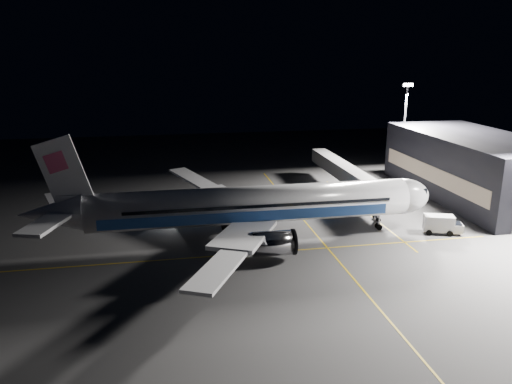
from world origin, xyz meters
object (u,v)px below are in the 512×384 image
at_px(safety_cone_b, 216,217).
at_px(safety_cone_c, 272,219).
at_px(floodlight_mast_north, 405,121).
at_px(baggage_tug, 172,214).
at_px(service_truck, 442,224).
at_px(safety_cone_a, 211,221).
at_px(jet_bridge, 348,174).
at_px(airliner, 245,206).

bearing_deg(safety_cone_b, safety_cone_c, -17.92).
height_order(floodlight_mast_north, baggage_tug, floodlight_mast_north).
distance_m(service_truck, safety_cone_a, 36.79).
relative_size(jet_bridge, safety_cone_b, 51.35).
xyz_separation_m(airliner, safety_cone_b, (-3.41, 10.02, -4.83)).
bearing_deg(safety_cone_a, safety_cone_b, 62.03).
bearing_deg(safety_cone_c, airliner, -129.18).
distance_m(safety_cone_a, safety_cone_c, 10.25).
height_order(airliner, jet_bridge, airliner).
height_order(airliner, floodlight_mast_north, floodlight_mast_north).
xyz_separation_m(safety_cone_b, safety_cone_c, (9.16, -2.96, 0.01)).
distance_m(airliner, safety_cone_b, 11.63).
xyz_separation_m(safety_cone_a, safety_cone_b, (1.04, 1.96, 0.05)).
height_order(floodlight_mast_north, safety_cone_c, floodlight_mast_north).
distance_m(airliner, safety_cone_a, 10.42).
relative_size(floodlight_mast_north, safety_cone_a, 35.79).
height_order(jet_bridge, service_truck, jet_bridge).
bearing_deg(airliner, service_truck, -6.85).
distance_m(baggage_tug, safety_cone_c, 16.84).
height_order(airliner, safety_cone_a, airliner).
distance_m(service_truck, baggage_tug, 43.56).
bearing_deg(airliner, safety_cone_c, 50.82).
distance_m(service_truck, safety_cone_b, 36.49).
bearing_deg(safety_cone_a, floodlight_mast_north, 27.72).
bearing_deg(service_truck, baggage_tug, 179.04).
distance_m(jet_bridge, safety_cone_a, 29.60).
bearing_deg(baggage_tug, jet_bridge, 27.59).
bearing_deg(floodlight_mast_north, airliner, -142.09).
bearing_deg(safety_cone_a, airliner, -61.08).
height_order(baggage_tug, safety_cone_a, baggage_tug).
xyz_separation_m(floodlight_mast_north, baggage_tug, (-51.67, -20.91, -11.56)).
bearing_deg(floodlight_mast_north, service_truck, -106.68).
relative_size(airliner, safety_cone_a, 106.30).
relative_size(baggage_tug, safety_cone_b, 4.26).
bearing_deg(safety_cone_b, floodlight_mast_north, 26.28).
bearing_deg(safety_cone_b, service_truck, -22.01).
relative_size(airliner, safety_cone_c, 90.36).
relative_size(airliner, service_truck, 10.03).
height_order(jet_bridge, safety_cone_b, jet_bridge).
relative_size(airliner, jet_bridge, 1.79).
bearing_deg(safety_cone_c, floodlight_mast_north, 35.21).
relative_size(jet_bridge, baggage_tug, 12.06).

